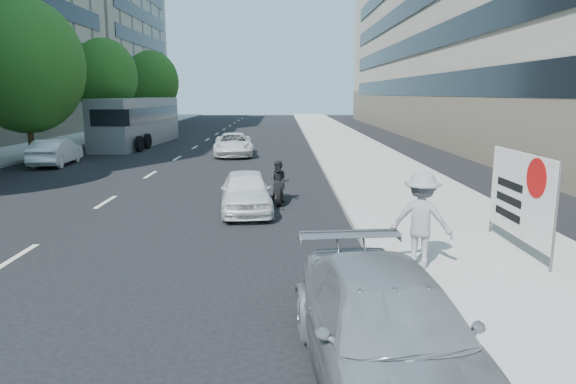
{
  "coord_description": "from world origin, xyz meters",
  "views": [
    {
      "loc": [
        -0.5,
        -9.08,
        3.62
      ],
      "look_at": [
        -0.37,
        2.63,
        1.37
      ],
      "focal_mm": 32.0,
      "sensor_mm": 36.0,
      "label": 1
    }
  ],
  "objects_px": {
    "white_sedan_near": "(246,191)",
    "motorcycle": "(279,184)",
    "pedestrian_woman": "(527,194)",
    "white_sedan_far": "(233,145)",
    "parked_sedan": "(387,331)",
    "white_sedan_mid": "(56,152)",
    "bus": "(138,122)",
    "protest_banner": "(520,195)",
    "jogger": "(421,220)"
  },
  "relations": [
    {
      "from": "jogger",
      "to": "white_sedan_near",
      "type": "height_order",
      "value": "jogger"
    },
    {
      "from": "jogger",
      "to": "white_sedan_mid",
      "type": "xyz_separation_m",
      "value": [
        -14.43,
        16.31,
        -0.44
      ]
    },
    {
      "from": "pedestrian_woman",
      "to": "motorcycle",
      "type": "bearing_deg",
      "value": 4.41
    },
    {
      "from": "parked_sedan",
      "to": "bus",
      "type": "xyz_separation_m",
      "value": [
        -11.56,
        30.97,
        0.92
      ]
    },
    {
      "from": "jogger",
      "to": "white_sedan_near",
      "type": "distance_m",
      "value": 6.85
    },
    {
      "from": "pedestrian_woman",
      "to": "white_sedan_far",
      "type": "height_order",
      "value": "pedestrian_woman"
    },
    {
      "from": "parked_sedan",
      "to": "white_sedan_far",
      "type": "distance_m",
      "value": 24.71
    },
    {
      "from": "pedestrian_woman",
      "to": "white_sedan_far",
      "type": "bearing_deg",
      "value": -25.15
    },
    {
      "from": "pedestrian_woman",
      "to": "bus",
      "type": "height_order",
      "value": "bus"
    },
    {
      "from": "white_sedan_near",
      "to": "white_sedan_mid",
      "type": "xyz_separation_m",
      "value": [
        -10.5,
        10.73,
        0.04
      ]
    },
    {
      "from": "jogger",
      "to": "pedestrian_woman",
      "type": "bearing_deg",
      "value": -118.59
    },
    {
      "from": "jogger",
      "to": "bus",
      "type": "distance_m",
      "value": 29.89
    },
    {
      "from": "white_sedan_mid",
      "to": "bus",
      "type": "height_order",
      "value": "bus"
    },
    {
      "from": "pedestrian_woman",
      "to": "parked_sedan",
      "type": "xyz_separation_m",
      "value": [
        -5.0,
        -6.96,
        -0.37
      ]
    },
    {
      "from": "pedestrian_woman",
      "to": "white_sedan_mid",
      "type": "bearing_deg",
      "value": 0.11
    },
    {
      "from": "white_sedan_near",
      "to": "motorcycle",
      "type": "distance_m",
      "value": 1.71
    },
    {
      "from": "white_sedan_near",
      "to": "bus",
      "type": "xyz_separation_m",
      "value": [
        -9.13,
        21.29,
        0.99
      ]
    },
    {
      "from": "motorcycle",
      "to": "bus",
      "type": "height_order",
      "value": "bus"
    },
    {
      "from": "pedestrian_woman",
      "to": "white_sedan_near",
      "type": "distance_m",
      "value": 7.93
    },
    {
      "from": "protest_banner",
      "to": "jogger",
      "type": "bearing_deg",
      "value": -156.4
    },
    {
      "from": "jogger",
      "to": "white_sedan_far",
      "type": "height_order",
      "value": "jogger"
    },
    {
      "from": "parked_sedan",
      "to": "white_sedan_mid",
      "type": "relative_size",
      "value": 1.18
    },
    {
      "from": "white_sedan_far",
      "to": "pedestrian_woman",
      "type": "bearing_deg",
      "value": -67.26
    },
    {
      "from": "parked_sedan",
      "to": "white_sedan_far",
      "type": "relative_size",
      "value": 1.03
    },
    {
      "from": "pedestrian_woman",
      "to": "parked_sedan",
      "type": "bearing_deg",
      "value": 91.29
    },
    {
      "from": "white_sedan_mid",
      "to": "white_sedan_far",
      "type": "height_order",
      "value": "white_sedan_mid"
    },
    {
      "from": "white_sedan_mid",
      "to": "bus",
      "type": "xyz_separation_m",
      "value": [
        1.37,
        10.56,
        0.95
      ]
    },
    {
      "from": "pedestrian_woman",
      "to": "white_sedan_mid",
      "type": "xyz_separation_m",
      "value": [
        -17.93,
        13.46,
        -0.4
      ]
    },
    {
      "from": "parked_sedan",
      "to": "white_sedan_near",
      "type": "height_order",
      "value": "parked_sedan"
    },
    {
      "from": "motorcycle",
      "to": "protest_banner",
      "type": "bearing_deg",
      "value": -41.17
    },
    {
      "from": "pedestrian_woman",
      "to": "bus",
      "type": "distance_m",
      "value": 29.18
    },
    {
      "from": "parked_sedan",
      "to": "motorcycle",
      "type": "distance_m",
      "value": 11.14
    },
    {
      "from": "pedestrian_woman",
      "to": "motorcycle",
      "type": "height_order",
      "value": "pedestrian_woman"
    },
    {
      "from": "white_sedan_far",
      "to": "motorcycle",
      "type": "bearing_deg",
      "value": -83.29
    },
    {
      "from": "white_sedan_mid",
      "to": "motorcycle",
      "type": "xyz_separation_m",
      "value": [
        11.53,
        -9.36,
        -0.05
      ]
    },
    {
      "from": "white_sedan_far",
      "to": "motorcycle",
      "type": "xyz_separation_m",
      "value": [
        2.79,
        -13.3,
        -0.03
      ]
    },
    {
      "from": "parked_sedan",
      "to": "white_sedan_near",
      "type": "xyz_separation_m",
      "value": [
        -2.43,
        9.69,
        -0.07
      ]
    },
    {
      "from": "bus",
      "to": "white_sedan_far",
      "type": "bearing_deg",
      "value": -38.33
    },
    {
      "from": "bus",
      "to": "protest_banner",
      "type": "bearing_deg",
      "value": -55.31
    },
    {
      "from": "white_sedan_mid",
      "to": "motorcycle",
      "type": "bearing_deg",
      "value": 137.25
    },
    {
      "from": "pedestrian_woman",
      "to": "white_sedan_near",
      "type": "height_order",
      "value": "pedestrian_woman"
    },
    {
      "from": "protest_banner",
      "to": "white_sedan_mid",
      "type": "relative_size",
      "value": 0.74
    },
    {
      "from": "protest_banner",
      "to": "bus",
      "type": "height_order",
      "value": "bus"
    },
    {
      "from": "pedestrian_woman",
      "to": "bus",
      "type": "relative_size",
      "value": 0.15
    },
    {
      "from": "protest_banner",
      "to": "pedestrian_woman",
      "type": "bearing_deg",
      "value": 60.12
    },
    {
      "from": "parked_sedan",
      "to": "motorcycle",
      "type": "xyz_separation_m",
      "value": [
        -1.41,
        11.05,
        -0.08
      ]
    },
    {
      "from": "protest_banner",
      "to": "bus",
      "type": "xyz_separation_m",
      "value": [
        -15.54,
        25.79,
        0.23
      ]
    },
    {
      "from": "motorcycle",
      "to": "bus",
      "type": "bearing_deg",
      "value": 123.3
    },
    {
      "from": "protest_banner",
      "to": "white_sedan_near",
      "type": "distance_m",
      "value": 7.87
    },
    {
      "from": "white_sedan_mid",
      "to": "motorcycle",
      "type": "height_order",
      "value": "motorcycle"
    }
  ]
}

